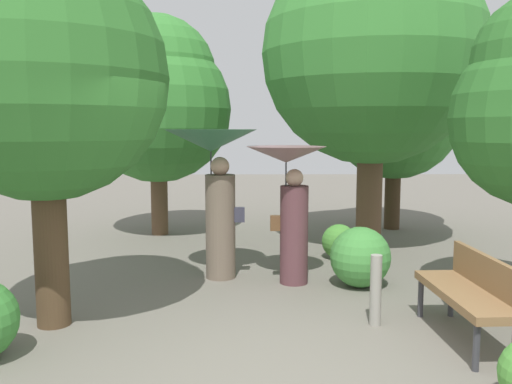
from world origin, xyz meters
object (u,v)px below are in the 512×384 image
tree_far_back (373,37)px  person_left (214,170)px  person_right (290,190)px  park_bench (472,289)px  tree_mid_left (157,98)px  tree_near_left (42,54)px  tree_mid_right (395,102)px  path_marker_post (376,290)px

tree_far_back → person_left: bearing=-142.6°
person_right → park_bench: size_ratio=1.20×
person_left → tree_far_back: 3.84m
park_bench → tree_mid_left: (-3.90, 5.36, 2.12)m
person_left → tree_near_left: size_ratio=0.48×
person_left → tree_mid_right: (3.41, 3.62, 1.09)m
tree_near_left → path_marker_post: 4.16m
path_marker_post → park_bench: bearing=-26.2°
person_left → tree_mid_right: tree_mid_right is taller
person_left → tree_mid_right: 5.09m
path_marker_post → tree_far_back: bearing=78.7°
person_right → path_marker_post: size_ratio=2.42×
person_right → tree_mid_right: (2.41, 3.90, 1.34)m
tree_near_left → path_marker_post: (3.38, -0.05, -2.42)m
person_left → park_bench: bearing=-125.3°
tree_near_left → tree_mid_left: (0.31, 4.89, -0.16)m
park_bench → tree_near_left: bearing=-98.4°
tree_mid_right → path_marker_post: size_ratio=5.44×
person_right → tree_mid_left: bearing=39.6°
tree_mid_right → path_marker_post: tree_mid_right is taller
path_marker_post → person_left: bearing=134.0°
tree_mid_right → path_marker_post: (-1.62, -5.47, -2.21)m
person_right → path_marker_post: (0.79, -1.58, -0.87)m
person_left → tree_near_left: tree_near_left is taller
park_bench → tree_near_left: size_ratio=0.35×
tree_mid_right → tree_mid_left: bearing=-173.6°
park_bench → tree_mid_left: size_ratio=0.36×
tree_near_left → tree_mid_left: bearing=86.3°
tree_far_back → path_marker_post: size_ratio=7.55×
person_right → tree_far_back: size_ratio=0.32×
person_right → tree_far_back: (1.55, 2.23, 2.34)m
tree_mid_left → person_right: bearing=-55.9°
tree_near_left → path_marker_post: size_ratio=5.68×
person_left → tree_mid_right: size_ratio=0.50×
tree_mid_left → tree_far_back: 4.11m
tree_near_left → tree_mid_right: tree_near_left is taller
tree_mid_right → path_marker_post: 6.12m
tree_far_back → path_marker_post: (-0.76, -3.81, -3.22)m
person_right → tree_near_left: tree_near_left is taller
tree_near_left → tree_mid_right: (5.00, 5.42, -0.21)m
tree_near_left → tree_mid_right: bearing=47.3°
person_right → tree_mid_right: size_ratio=0.45×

